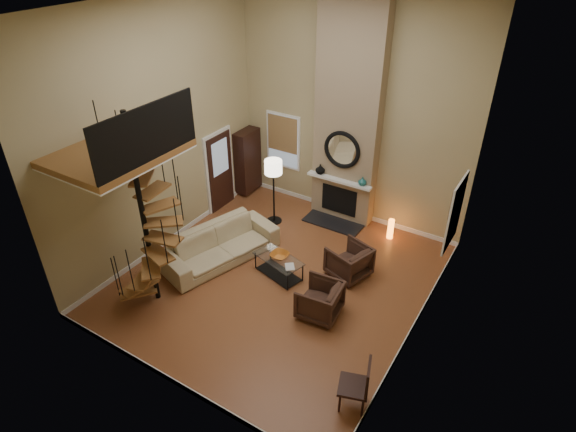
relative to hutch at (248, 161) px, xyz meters
The scene contains 33 objects.
ground 4.10m from the hutch, 45.15° to the right, with size 6.00×6.50×0.01m, color #A35E34.
back_wall 3.36m from the hutch, ahead, with size 6.00×0.02×5.50m, color tan.
front_wall 6.93m from the hutch, 65.17° to the right, with size 6.00×0.02×5.50m, color tan.
left_wall 3.36m from the hutch, 93.83° to the right, with size 0.02×6.50×5.50m, color tan.
right_wall 6.71m from the hutch, 25.93° to the right, with size 0.02×6.50×5.50m, color tan.
ceiling 6.05m from the hutch, 45.15° to the right, with size 6.00×6.50×0.01m, color silver.
baseboard_back 2.98m from the hutch, ahead, with size 6.00×0.02×0.12m, color white.
baseboard_front 6.74m from the hutch, 65.14° to the right, with size 6.00×0.02×0.12m, color white.
baseboard_left 2.97m from the hutch, 93.62° to the right, with size 0.02×6.50×0.12m, color white.
baseboard_right 6.51m from the hutch, 25.97° to the right, with size 0.02×6.50×0.12m, color white.
chimney_breast 3.35m from the hutch, ahead, with size 1.60×0.38×5.50m, color #917B5E.
hearth 2.97m from the hutch, ahead, with size 1.50×0.60×0.04m, color black.
firebox 2.84m from the hutch, ahead, with size 0.95×0.02×0.72m, color black.
mantel 2.82m from the hutch, ahead, with size 1.70×0.18×0.06m, color white.
mirror_frame 2.98m from the hutch, ahead, with size 0.94×0.94×0.10m, color black.
mirror_disc 2.98m from the hutch, ahead, with size 0.80×0.80×0.01m, color white.
vase_left 2.29m from the hutch, ahead, with size 0.24×0.24×0.25m, color black.
vase_right 3.43m from the hutch, ahead, with size 0.20×0.20×0.21m, color #1A5D5E.
window_back 1.20m from the hutch, 23.49° to the left, with size 1.02×0.06×1.52m.
window_right 5.88m from the hutch, ahead, with size 0.06×1.02×1.52m.
entry_door 1.04m from the hutch, 97.97° to the right, with size 0.10×1.05×2.16m.
loft 5.22m from the hutch, 80.59° to the right, with size 1.70×2.20×1.09m.
spiral_stair 4.80m from the hutch, 77.44° to the right, with size 1.47×1.47×4.06m.
hutch is the anchor object (origin of this frame).
sofa 3.22m from the hutch, 65.83° to the right, with size 2.67×1.04×0.78m, color tan.
armchair_near 4.55m from the hutch, 24.93° to the right, with size 0.79×0.82×0.74m, color #40271D.
armchair_far 5.33m from the hutch, 38.45° to the right, with size 0.78×0.80×0.73m, color #40271D.
coffee_table 3.91m from the hutch, 44.59° to the right, with size 1.20×0.81×0.43m.
bowl 3.84m from the hutch, 44.06° to the right, with size 0.39×0.39×0.10m, color #C16922.
book 4.24m from the hutch, 42.70° to the right, with size 0.19×0.25×0.02m, color gray.
floor_lamp 1.81m from the hutch, 32.53° to the right, with size 0.43×0.43×1.76m.
accent_lamp 4.34m from the hutch, ahead, with size 0.15×0.15×0.53m, color orange.
side_chair 7.41m from the hutch, 40.71° to the right, with size 0.59×0.59×0.99m.
Camera 1 is at (4.46, -6.79, 6.76)m, focal length 30.10 mm.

